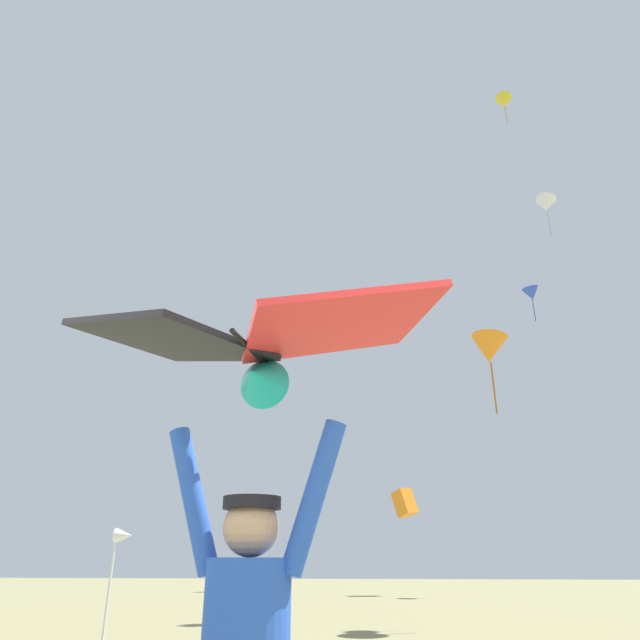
% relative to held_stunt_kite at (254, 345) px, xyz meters
% --- Properties ---
extents(held_stunt_kite, '(1.78, 1.01, 0.40)m').
position_rel_held_stunt_kite_xyz_m(held_stunt_kite, '(0.00, 0.00, 0.00)').
color(held_stunt_kite, black).
extents(distant_kite_blue_overhead_distant, '(1.45, 1.43, 2.27)m').
position_rel_held_stunt_kite_xyz_m(distant_kite_blue_overhead_distant, '(9.37, 30.21, 14.13)').
color(distant_kite_blue_overhead_distant, blue).
extents(distant_kite_teal_high_left, '(0.65, 0.76, 0.96)m').
position_rel_held_stunt_kite_xyz_m(distant_kite_teal_high_left, '(-1.29, 35.06, 14.43)').
color(distant_kite_teal_high_left, '#19B2AD').
extents(distant_kite_orange_far_center, '(1.52, 1.46, 2.34)m').
position_rel_held_stunt_kite_xyz_m(distant_kite_orange_far_center, '(3.43, 13.27, 4.66)').
color(distant_kite_orange_far_center, orange).
extents(distant_kite_white_mid_right, '(1.09, 1.09, 1.67)m').
position_rel_held_stunt_kite_xyz_m(distant_kite_white_mid_right, '(6.50, 15.85, 10.99)').
color(distant_kite_white_mid_right, white).
extents(distant_kite_yellow_mid_left, '(0.98, 1.03, 1.81)m').
position_rel_held_stunt_kite_xyz_m(distant_kite_yellow_mid_left, '(6.61, 19.38, 19.22)').
color(distant_kite_yellow_mid_left, yellow).
extents(distant_kite_orange_low_right, '(1.39, 1.27, 1.49)m').
position_rel_held_stunt_kite_xyz_m(distant_kite_orange_low_right, '(1.06, 28.11, 1.94)').
color(distant_kite_orange_low_right, orange).
extents(marker_flag, '(0.30, 0.24, 1.91)m').
position_rel_held_stunt_kite_xyz_m(marker_flag, '(-3.92, 7.28, -0.61)').
color(marker_flag, silver).
rests_on(marker_flag, ground).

